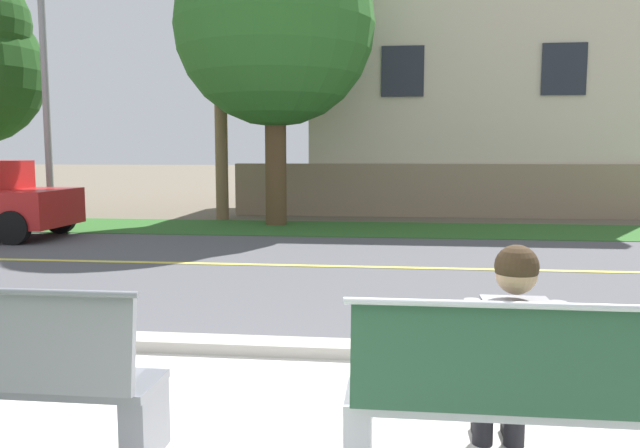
% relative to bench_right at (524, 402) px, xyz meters
% --- Properties ---
extents(ground_plane, '(140.00, 140.00, 0.00)m').
position_rel_bench_right_xyz_m(ground_plane, '(-1.44, 7.65, -0.46)').
color(ground_plane, '#665B4C').
extents(curb_edge, '(44.00, 0.30, 0.11)m').
position_rel_bench_right_xyz_m(curb_edge, '(-1.44, 2.00, -0.40)').
color(curb_edge, '#ADA89E').
rests_on(curb_edge, ground_plane).
extents(street_asphalt, '(52.00, 8.00, 0.01)m').
position_rel_bench_right_xyz_m(street_asphalt, '(-1.44, 6.15, -0.45)').
color(street_asphalt, '#515156').
rests_on(street_asphalt, ground_plane).
extents(road_centre_line, '(48.00, 0.14, 0.01)m').
position_rel_bench_right_xyz_m(road_centre_line, '(-1.44, 6.15, -0.45)').
color(road_centre_line, '#E0CC4C').
rests_on(road_centre_line, ground_plane).
extents(far_verge_grass, '(48.00, 2.80, 0.02)m').
position_rel_bench_right_xyz_m(far_verge_grass, '(-1.44, 10.81, -0.45)').
color(far_verge_grass, '#2D6026').
rests_on(far_verge_grass, ground_plane).
extents(bench_right, '(1.82, 0.48, 1.01)m').
position_rel_bench_right_xyz_m(bench_right, '(0.00, 0.00, 0.00)').
color(bench_right, silver).
rests_on(bench_right, ground_plane).
extents(seated_person_grey, '(0.52, 0.68, 1.25)m').
position_rel_bench_right_xyz_m(seated_person_grey, '(-0.04, 0.17, 0.22)').
color(seated_person_grey, black).
rests_on(seated_person_grey, ground_plane).
extents(streetlamp, '(0.24, 2.10, 6.91)m').
position_rel_bench_right_xyz_m(streetlamp, '(-8.43, 10.61, 3.50)').
color(streetlamp, gray).
rests_on(streetlamp, ground_plane).
extents(shade_tree_left, '(4.59, 4.59, 7.57)m').
position_rel_bench_right_xyz_m(shade_tree_left, '(-3.27, 11.39, 4.47)').
color(shade_tree_left, brown).
rests_on(shade_tree_left, ground_plane).
extents(garden_wall, '(13.00, 0.36, 1.40)m').
position_rel_bench_right_xyz_m(garden_wall, '(1.57, 13.78, 0.24)').
color(garden_wall, gray).
rests_on(garden_wall, ground_plane).
extents(house_across_street, '(9.72, 6.91, 7.50)m').
position_rel_bench_right_xyz_m(house_across_street, '(1.56, 16.98, 3.34)').
color(house_across_street, beige).
rests_on(house_across_street, ground_plane).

